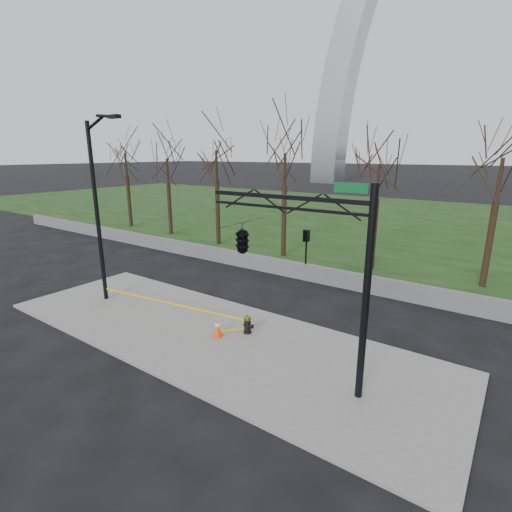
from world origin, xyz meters
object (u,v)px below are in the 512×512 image
Objects in this scene: street_light at (98,201)px; traffic_signal_mast at (263,241)px; traffic_cone at (218,328)px; fire_hydrant at (248,324)px.

street_light is 1.37× the size of traffic_signal_mast.
traffic_cone is at bearing 3.54° from street_light.
traffic_signal_mast reaches higher than fire_hydrant.
fire_hydrant is 1.14× the size of traffic_cone.
traffic_signal_mast is at bearing -12.10° from traffic_cone.
traffic_cone is 4.43m from traffic_signal_mast.
street_light is at bearing 176.86° from traffic_signal_mast.
fire_hydrant reaches higher than traffic_cone.
traffic_cone is 0.08× the size of street_light.
fire_hydrant is 0.09× the size of street_light.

